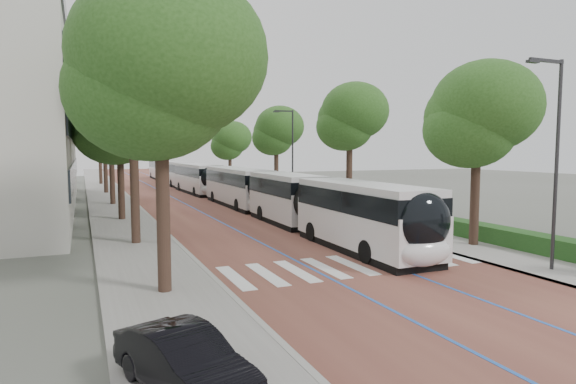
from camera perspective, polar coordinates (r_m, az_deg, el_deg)
name	(u,v)px	position (r m, az deg, el deg)	size (l,w,h in m)	color
ground	(360,272)	(19.25, 8.58, -9.31)	(160.00, 160.00, 0.00)	#51544C
road	(176,191)	(56.89, -13.17, 0.10)	(11.00, 140.00, 0.02)	brown
sidewalk_left	(106,193)	(56.07, -20.74, -0.11)	(4.00, 140.00, 0.12)	gray
sidewalk_right	(238,189)	(58.65, -5.94, 0.40)	(4.00, 140.00, 0.12)	gray
kerb_left	(125,192)	(56.18, -18.80, -0.04)	(0.20, 140.00, 0.14)	gray
kerb_right	(223,189)	(58.12, -7.73, 0.34)	(0.20, 140.00, 0.14)	gray
zebra_crossing	(352,265)	(20.17, 7.56, -8.56)	(10.55, 3.60, 0.01)	silver
lane_line_left	(162,191)	(56.63, -14.76, 0.06)	(0.12, 126.00, 0.01)	blue
lane_line_right	(190,191)	(57.19, -11.59, 0.17)	(0.12, 126.00, 0.01)	blue
hedge	(529,241)	(25.07, 26.64, -5.22)	(1.20, 14.00, 0.80)	#194417
streetlight_near	(554,148)	(20.90, 29.00, 4.60)	(1.82, 0.20, 8.00)	#2A2A2D
streetlight_far	(291,149)	(41.27, 0.32, 5.11)	(1.82, 0.20, 8.00)	#2A2A2D
lamp_post_left	(166,163)	(24.13, -14.25, 3.38)	(0.14, 0.14, 8.00)	#2A2A2D
trees_left	(115,120)	(38.53, -19.87, 7.99)	(6.43, 60.80, 10.32)	black
trees_right	(306,132)	(41.12, 2.09, 7.12)	(5.19, 47.08, 8.93)	black
lead_bus	(325,208)	(26.11, 4.46, -1.86)	(2.82, 18.44, 3.20)	black
bus_queued_0	(239,187)	(40.58, -5.78, 0.57)	(2.57, 12.40, 3.20)	silver
bus_queued_1	(198,179)	(53.39, -10.60, 1.57)	(2.84, 12.46, 3.20)	silver
bus_queued_2	(175,173)	(66.29, -13.25, 2.17)	(3.08, 12.50, 3.20)	silver
bus_queued_3	(162,169)	(80.43, -14.73, 2.62)	(2.69, 12.43, 3.20)	silver
parked_car	(184,361)	(9.92, -12.20, -19.00)	(1.28, 3.66, 1.21)	black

